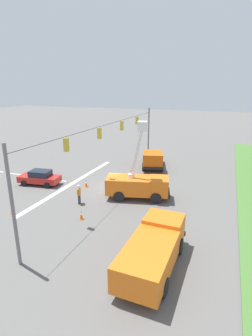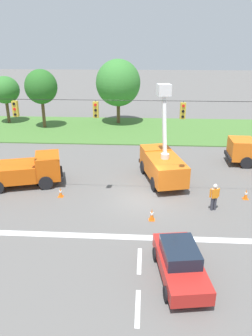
{
  "view_description": "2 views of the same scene",
  "coord_description": "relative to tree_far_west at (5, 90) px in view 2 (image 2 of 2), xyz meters",
  "views": [
    {
      "loc": [
        22.9,
        10.5,
        9.87
      ],
      "look_at": [
        -2.33,
        0.69,
        1.56
      ],
      "focal_mm": 28.0,
      "sensor_mm": 36.0,
      "label": 1
    },
    {
      "loc": [
        0.14,
        -19.6,
        10.0
      ],
      "look_at": [
        -1.1,
        0.8,
        1.94
      ],
      "focal_mm": 35.0,
      "sensor_mm": 36.0,
      "label": 2
    }
  ],
  "objects": [
    {
      "name": "road_worker",
      "position": [
        21.77,
        -21.59,
        -3.15
      ],
      "size": [
        0.63,
        0.33,
        1.77
      ],
      "color": "#383842",
      "rests_on": "ground"
    },
    {
      "name": "tree_far_west",
      "position": [
        0.0,
        0.0,
        0.0
      ],
      "size": [
        3.49,
        3.64,
        5.83
      ],
      "color": "brown",
      "rests_on": "ground"
    },
    {
      "name": "signal_gantry",
      "position": [
        17.19,
        -20.49,
        0.43
      ],
      "size": [
        26.2,
        0.33,
        7.2
      ],
      "color": "slate",
      "rests_on": "ground"
    },
    {
      "name": "lane_markings",
      "position": [
        17.27,
        -26.46,
        -4.15
      ],
      "size": [
        17.6,
        15.25,
        0.01
      ],
      "color": "silver",
      "rests_on": "ground"
    },
    {
      "name": "tree_centre",
      "position": [
        13.98,
        0.6,
        0.89
      ],
      "size": [
        5.41,
        5.93,
        7.86
      ],
      "color": "brown",
      "rests_on": "ground"
    },
    {
      "name": "traffic_cone_near_bucket",
      "position": [
        17.91,
        -23.09,
        -3.77
      ],
      "size": [
        0.36,
        0.36,
        0.77
      ],
      "color": "orange",
      "rests_on": "ground"
    },
    {
      "name": "traffic_cone_mid_right",
      "position": [
        24.23,
        -19.95,
        -3.79
      ],
      "size": [
        0.36,
        0.36,
        0.73
      ],
      "color": "orange",
      "rests_on": "ground"
    },
    {
      "name": "utility_truck_support_near",
      "position": [
        8.66,
        -18.56,
        -3.01
      ],
      "size": [
        6.29,
        4.01,
        2.21
      ],
      "color": "#D6560F",
      "rests_on": "ground"
    },
    {
      "name": "sedan_red",
      "position": [
        19.08,
        -27.99,
        -3.36
      ],
      "size": [
        2.39,
        4.51,
        1.56
      ],
      "color": "red",
      "rests_on": "ground"
    },
    {
      "name": "ground_plane",
      "position": [
        17.27,
        -20.49,
        -4.15
      ],
      "size": [
        200.0,
        200.0,
        0.0
      ],
      "primitive_type": "plane",
      "color": "#605E5B"
    },
    {
      "name": "utility_truck_bucket_lift",
      "position": [
        18.72,
        -17.17,
        -2.74
      ],
      "size": [
        3.58,
        6.17,
        7.12
      ],
      "color": "orange",
      "rests_on": "ground"
    },
    {
      "name": "traffic_cone_foreground_right",
      "position": [
        11.76,
        -20.36,
        -3.82
      ],
      "size": [
        0.36,
        0.36,
        0.67
      ],
      "color": "orange",
      "rests_on": "ground"
    },
    {
      "name": "grass_verge",
      "position": [
        17.27,
        -2.49,
        -4.1
      ],
      "size": [
        56.0,
        12.0,
        0.1
      ],
      "primitive_type": "cube",
      "color": "#477533",
      "rests_on": "ground"
    },
    {
      "name": "tree_west",
      "position": [
        5.25,
        -2.14,
        0.71
      ],
      "size": [
        3.74,
        3.72,
        6.86
      ],
      "color": "brown",
      "rests_on": "ground"
    }
  ]
}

